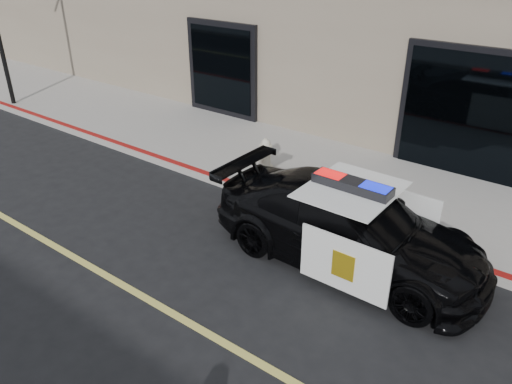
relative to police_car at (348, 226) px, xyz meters
The scene contains 3 objects.
sidewalk_n 3.19m from the police_car, 56.28° to the left, with size 60.00×3.50×0.15m, color gray.
police_car is the anchor object (origin of this frame).
fire_hydrant 3.57m from the police_car, 147.82° to the left, with size 0.33×0.45×0.72m.
Camera 1 is at (1.18, -3.70, 4.82)m, focal length 35.00 mm.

